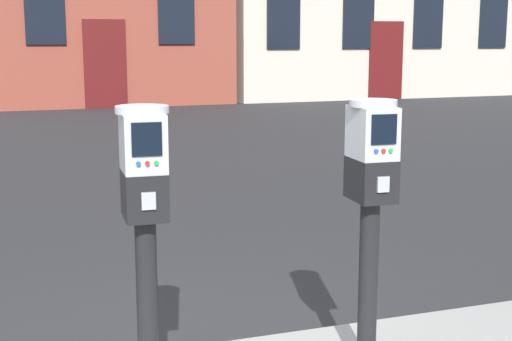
% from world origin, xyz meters
% --- Properties ---
extents(parking_meter_near_kerb, '(0.23, 0.26, 1.30)m').
position_xyz_m(parking_meter_near_kerb, '(-0.29, -0.35, 1.03)').
color(parking_meter_near_kerb, black).
rests_on(parking_meter_near_kerb, sidewalk_slab).
extents(parking_meter_twin_adjacent, '(0.23, 0.26, 1.29)m').
position_xyz_m(parking_meter_twin_adjacent, '(0.75, -0.35, 1.03)').
color(parking_meter_twin_adjacent, black).
rests_on(parking_meter_twin_adjacent, sidewalk_slab).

